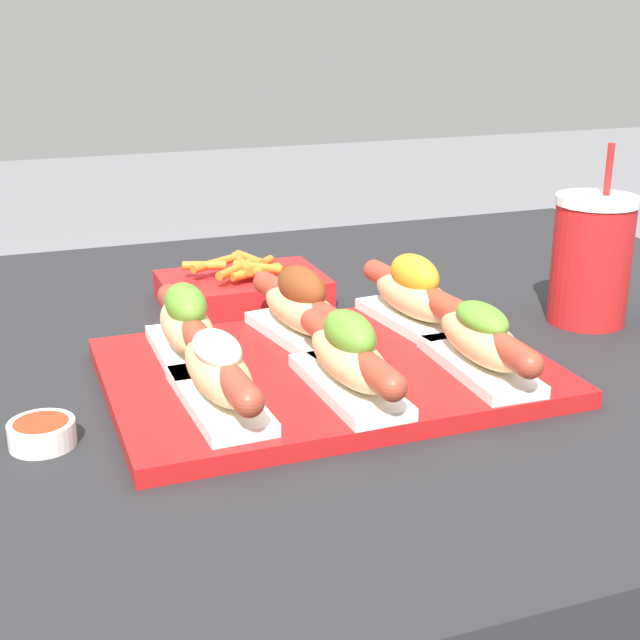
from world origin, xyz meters
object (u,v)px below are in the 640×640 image
at_px(serving_tray, 327,372).
at_px(hot_dog_0, 218,371).
at_px(sauce_bowl, 42,432).
at_px(hot_dog_4, 302,308).
at_px(drink_cup, 591,260).
at_px(fries_basket, 243,288).
at_px(hot_dog_5, 414,295).
at_px(hot_dog_2, 480,339).
at_px(hot_dog_1, 349,357).
at_px(hot_dog_3, 187,326).

distance_m(serving_tray, hot_dog_0, 0.15).
bearing_deg(sauce_bowl, hot_dog_4, 23.77).
xyz_separation_m(drink_cup, fries_basket, (-0.37, 0.21, -0.06)).
xyz_separation_m(hot_dog_5, drink_cup, (0.22, -0.02, 0.02)).
height_order(hot_dog_2, drink_cup, drink_cup).
bearing_deg(hot_dog_2, sauce_bowl, 177.08).
height_order(serving_tray, hot_dog_1, hot_dog_1).
distance_m(hot_dog_1, hot_dog_2, 0.14).
distance_m(serving_tray, drink_cup, 0.37).
distance_m(hot_dog_1, drink_cup, 0.39).
distance_m(hot_dog_1, fries_basket, 0.35).
bearing_deg(hot_dog_3, fries_basket, 61.21).
xyz_separation_m(serving_tray, hot_dog_4, (-0.00, 0.07, 0.04)).
bearing_deg(fries_basket, hot_dog_1, -88.86).
relative_size(drink_cup, fries_basket, 1.04).
xyz_separation_m(hot_dog_4, fries_basket, (-0.01, 0.20, -0.03)).
bearing_deg(serving_tray, hot_dog_3, 154.44).
bearing_deg(hot_dog_0, hot_dog_2, -2.21).
height_order(hot_dog_0, hot_dog_1, hot_dog_1).
distance_m(serving_tray, hot_dog_3, 0.15).
height_order(hot_dog_5, fries_basket, hot_dog_5).
relative_size(hot_dog_2, hot_dog_3, 1.00).
distance_m(hot_dog_2, hot_dog_4, 0.20).
bearing_deg(hot_dog_2, hot_dog_3, 153.31).
relative_size(serving_tray, hot_dog_5, 2.14).
bearing_deg(fries_basket, hot_dog_4, -86.72).
relative_size(hot_dog_1, fries_basket, 1.00).
height_order(serving_tray, sauce_bowl, sauce_bowl).
height_order(hot_dog_0, hot_dog_5, hot_dog_5).
height_order(hot_dog_2, hot_dog_3, hot_dog_3).
relative_size(hot_dog_1, hot_dog_5, 1.01).
bearing_deg(sauce_bowl, drink_cup, 9.68).
height_order(serving_tray, hot_dog_5, hot_dog_5).
distance_m(hot_dog_2, hot_dog_5, 0.15).
height_order(hot_dog_0, hot_dog_2, same).
bearing_deg(hot_dog_1, hot_dog_3, 132.50).
height_order(hot_dog_0, sauce_bowl, hot_dog_0).
relative_size(hot_dog_0, hot_dog_1, 1.00).
height_order(hot_dog_1, hot_dog_5, hot_dog_5).
distance_m(hot_dog_1, hot_dog_4, 0.15).
relative_size(serving_tray, hot_dog_3, 2.13).
height_order(hot_dog_3, hot_dog_5, hot_dog_5).
bearing_deg(fries_basket, hot_dog_2, -66.89).
bearing_deg(hot_dog_5, serving_tray, -150.55).
height_order(hot_dog_5, drink_cup, drink_cup).
bearing_deg(sauce_bowl, fries_basket, 50.16).
distance_m(hot_dog_3, drink_cup, 0.49).
bearing_deg(serving_tray, hot_dog_1, -94.33).
bearing_deg(sauce_bowl, hot_dog_2, -2.92).
height_order(serving_tray, fries_basket, fries_basket).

